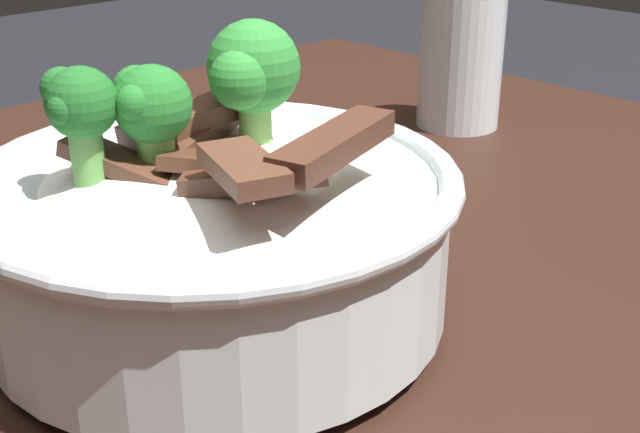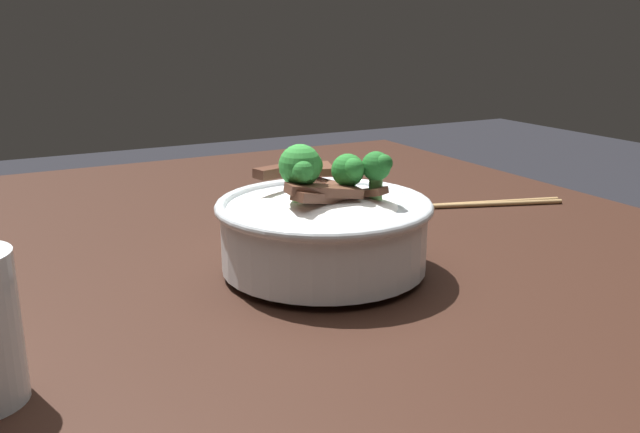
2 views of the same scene
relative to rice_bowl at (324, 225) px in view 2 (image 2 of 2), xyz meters
name	(u,v)px [view 2 (image 2 of 2)]	position (x,y,z in m)	size (l,w,h in m)	color
dining_table	(282,310)	(-0.14, 0.01, -0.15)	(1.12, 1.05, 0.78)	black
rice_bowl	(324,225)	(0.00, 0.00, 0.00)	(0.23, 0.23, 0.14)	silver
chopsticks_pair	(485,203)	(-0.13, 0.34, -0.05)	(0.09, 0.23, 0.01)	#9E7A4C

